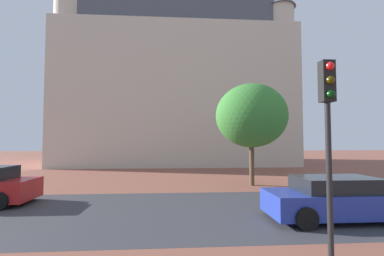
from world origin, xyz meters
The scene contains 6 objects.
ground_plane centered at (0.00, 10.00, 0.00)m, with size 120.00×120.00×0.00m, color brown.
street_asphalt_strip centered at (0.00, 8.21, 0.00)m, with size 120.00×6.71×0.00m, color #38383D.
landmark_building centered at (-0.46, 30.14, 8.92)m, with size 24.26×14.05×33.15m.
car_blue centered at (4.03, 6.74, 0.66)m, with size 4.35×1.99×1.35m.
traffic_light_pole centered at (2.20, 4.02, 2.97)m, with size 0.28×0.34×4.22m.
tree_curb_far centered at (3.35, 13.52, 3.94)m, with size 4.05×4.05×5.77m.
Camera 1 is at (-1.14, -1.52, 2.47)m, focal length 25.23 mm.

